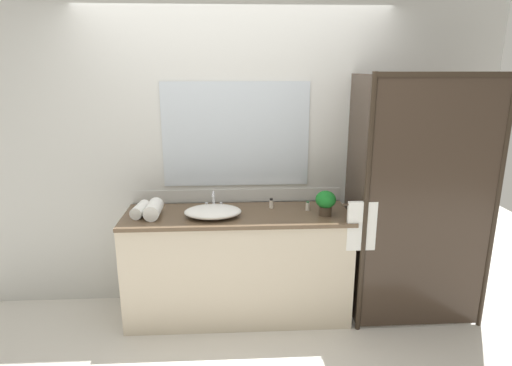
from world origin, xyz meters
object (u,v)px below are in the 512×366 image
(potted_plant, at_px, (326,201))
(rolled_towel_middle, at_px, (154,209))
(sink_basin, at_px, (213,212))
(faucet, at_px, (214,203))
(rolled_towel_near_edge, at_px, (140,209))
(amenity_bottle_lotion, at_px, (271,203))
(amenity_bottle_conditioner, at_px, (308,206))

(potted_plant, xyz_separation_m, rolled_towel_middle, (-1.34, 0.04, -0.05))
(sink_basin, xyz_separation_m, faucet, (-0.00, 0.17, 0.01))
(rolled_towel_near_edge, bearing_deg, potted_plant, -3.12)
(potted_plant, xyz_separation_m, rolled_towel_near_edge, (-1.45, 0.08, -0.07))
(sink_basin, distance_m, potted_plant, 0.88)
(potted_plant, height_order, amenity_bottle_lotion, potted_plant)
(potted_plant, xyz_separation_m, amenity_bottle_lotion, (-0.41, 0.20, -0.08))
(faucet, relative_size, amenity_bottle_conditioner, 2.22)
(faucet, relative_size, amenity_bottle_lotion, 2.06)
(amenity_bottle_conditioner, relative_size, rolled_towel_middle, 0.31)
(faucet, bearing_deg, potted_plant, -11.90)
(potted_plant, distance_m, amenity_bottle_lotion, 0.46)
(sink_basin, xyz_separation_m, amenity_bottle_conditioner, (0.76, 0.11, -0.00))
(amenity_bottle_lotion, height_order, rolled_towel_middle, rolled_towel_middle)
(faucet, bearing_deg, sink_basin, -90.00)
(faucet, height_order, potted_plant, potted_plant)
(amenity_bottle_lotion, bearing_deg, amenity_bottle_conditioner, -14.68)
(rolled_towel_middle, bearing_deg, sink_basin, -2.81)
(sink_basin, distance_m, rolled_towel_middle, 0.46)
(rolled_towel_middle, bearing_deg, rolled_towel_near_edge, 160.42)
(sink_basin, bearing_deg, amenity_bottle_lotion, 21.40)
(sink_basin, relative_size, amenity_bottle_lotion, 5.40)
(rolled_towel_near_edge, relative_size, rolled_towel_middle, 0.92)
(amenity_bottle_conditioner, relative_size, amenity_bottle_lotion, 0.93)
(sink_basin, xyz_separation_m, rolled_towel_middle, (-0.46, 0.02, 0.02))
(amenity_bottle_lotion, bearing_deg, rolled_towel_near_edge, -173.23)
(sink_basin, height_order, faucet, faucet)
(faucet, xyz_separation_m, amenity_bottle_lotion, (0.47, 0.02, -0.01))
(rolled_towel_near_edge, distance_m, rolled_towel_middle, 0.12)
(faucet, height_order, amenity_bottle_conditioner, faucet)
(potted_plant, xyz_separation_m, amenity_bottle_conditioner, (-0.12, 0.13, -0.08))
(amenity_bottle_conditioner, xyz_separation_m, rolled_towel_middle, (-1.22, -0.09, 0.02))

